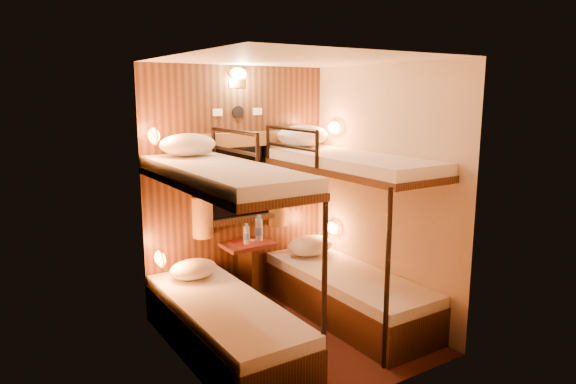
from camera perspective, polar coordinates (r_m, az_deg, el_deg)
floor at (r=4.76m, az=0.71°, el=-15.69°), size 2.10×2.10×0.00m
ceiling at (r=4.26m, az=0.79°, el=14.54°), size 2.10×2.10×0.00m
wall_back at (r=5.24m, az=-5.60°, el=0.64°), size 2.40×0.00×2.40m
wall_front at (r=3.55m, az=10.18°, el=-4.45°), size 2.40×0.00×2.40m
wall_left at (r=3.90m, az=-11.59°, el=-3.10°), size 0.00×2.40×2.40m
wall_right at (r=4.97m, az=10.41°, el=-0.07°), size 0.00×2.40×2.40m
back_panel at (r=5.23m, az=-5.53°, el=0.62°), size 2.00×0.03×2.40m
bunk_left at (r=4.29m, az=-7.15°, el=-10.66°), size 0.72×1.90×1.82m
bunk_right at (r=4.95m, az=6.60°, el=-7.67°), size 0.72×1.90×1.82m
window at (r=5.21m, az=-5.37°, el=0.36°), size 1.00×0.12×0.79m
curtains at (r=5.16m, az=-5.22°, el=1.21°), size 1.10×0.22×1.00m
back_fixtures at (r=5.12m, az=-5.56°, el=12.16°), size 0.54×0.09×0.48m
reading_lamps at (r=4.93m, az=-3.75°, el=0.49°), size 2.00×0.20×1.25m
table at (r=5.27m, az=-4.44°, el=-8.11°), size 0.50×0.34×0.66m
bottle_left at (r=5.13m, az=-4.64°, el=-4.83°), size 0.06×0.06×0.21m
bottle_right at (r=5.23m, az=-3.25°, el=-4.21°), size 0.08×0.08×0.27m
sachet_a at (r=5.27m, az=-3.85°, el=-5.39°), size 0.09×0.08×0.01m
sachet_b at (r=5.28m, az=-4.21°, el=-5.35°), size 0.10×0.08×0.01m
pillow_lower_left at (r=4.84m, az=-10.46°, el=-8.41°), size 0.45×0.32×0.17m
pillow_lower_right at (r=5.42m, az=2.45°, el=-5.96°), size 0.51×0.37×0.20m
pillow_upper_left at (r=4.62m, az=-11.06°, el=5.19°), size 0.51×0.36×0.20m
pillow_upper_right at (r=5.33m, az=1.64°, el=6.28°), size 0.57×0.41×0.22m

